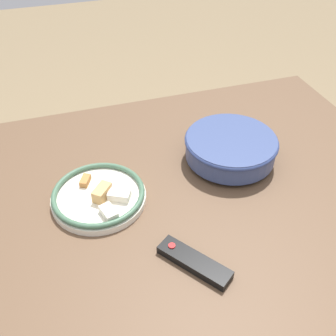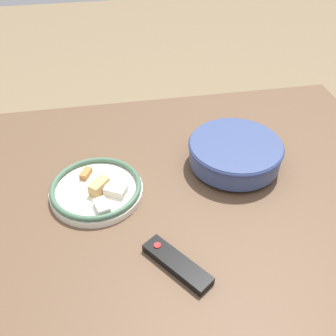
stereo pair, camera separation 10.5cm
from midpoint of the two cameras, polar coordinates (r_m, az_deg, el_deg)
The scene contains 5 objects.
ground_plane at distance 1.60m, azimuth 5.01°, elevation -22.76°, with size 8.00×8.00×0.00m, color #7F6B4C.
dining_table at distance 1.08m, azimuth 6.90°, elevation -7.36°, with size 1.22×1.03×0.71m.
noodle_bowl at distance 1.12m, azimuth 12.37°, elevation 2.14°, with size 0.26×0.26×0.08m.
food_plate at distance 1.03m, azimuth -7.44°, elevation -3.24°, with size 0.24×0.24×0.05m.
tv_remote at distance 0.88m, azimuth 4.85°, elevation -13.87°, with size 0.14×0.17×0.02m.
Camera 2 is at (0.20, 0.70, 1.42)m, focal length 42.00 mm.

